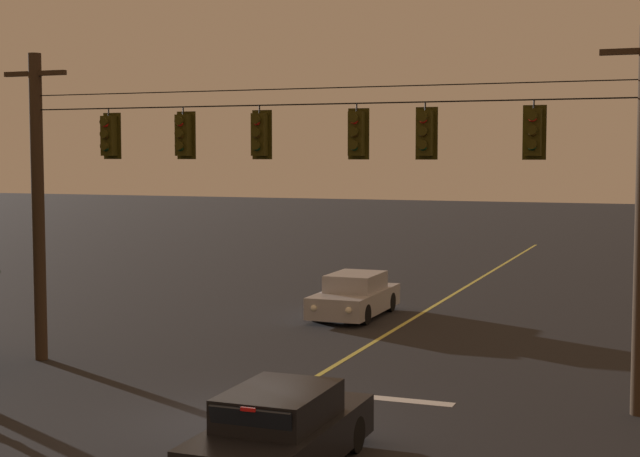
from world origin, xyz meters
TOP-DOWN VIEW (x-y plane):
  - ground_plane at (0.00, 0.00)m, footprint 180.00×180.00m
  - lane_centre_stripe at (0.00, 9.48)m, footprint 0.14×60.00m
  - stop_bar_paint at (1.90, 2.88)m, footprint 3.40×0.36m
  - signal_span_assembly at (0.00, 3.48)m, footprint 16.21×0.32m
  - traffic_light_leftmost at (-5.08, 3.47)m, footprint 0.48×0.41m
  - traffic_light_left_inner at (-3.04, 3.47)m, footprint 0.48×0.41m
  - traffic_light_centre at (-1.09, 3.47)m, footprint 0.48×0.41m
  - traffic_light_right_inner at (1.24, 3.47)m, footprint 0.48×0.41m
  - traffic_light_rightmost at (2.77, 3.47)m, footprint 0.48×0.41m
  - traffic_light_far_right at (5.04, 3.47)m, footprint 0.48×0.41m
  - car_waiting_near_lane at (1.87, -2.19)m, footprint 1.80×4.33m
  - car_oncoming_lead at (-1.87, 12.49)m, footprint 1.80×4.42m

SIDE VIEW (x-z plane):
  - ground_plane at x=0.00m, z-range 0.00..0.00m
  - lane_centre_stripe at x=0.00m, z-range 0.00..0.01m
  - stop_bar_paint at x=1.90m, z-range 0.00..0.01m
  - car_oncoming_lead at x=-1.87m, z-range -0.05..1.34m
  - car_waiting_near_lane at x=1.87m, z-range -0.05..1.34m
  - signal_span_assembly at x=0.00m, z-range 0.15..7.86m
  - traffic_light_leftmost at x=-5.08m, z-range 5.04..6.26m
  - traffic_light_left_inner at x=-3.04m, z-range 5.04..6.26m
  - traffic_light_centre at x=-1.09m, z-range 5.04..6.26m
  - traffic_light_right_inner at x=1.24m, z-range 5.04..6.26m
  - traffic_light_rightmost at x=2.77m, z-range 5.04..6.26m
  - traffic_light_far_right at x=5.04m, z-range 5.04..6.26m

